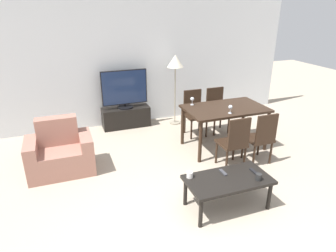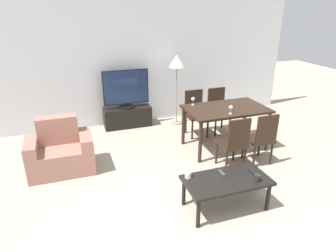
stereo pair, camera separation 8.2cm
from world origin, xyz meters
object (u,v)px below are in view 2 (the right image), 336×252
Objects in this scene: coffee_table at (226,182)px; wine_glass_center at (231,108)px; dining_chair_near at (234,141)px; dining_chair_far_left at (195,111)px; tv_stand at (128,117)px; wine_glass_left at (193,100)px; remote_secondary at (222,173)px; dining_chair_near_right at (262,137)px; tv at (126,89)px; remote_primary at (253,172)px; armchair at (61,153)px; cup_white_near at (257,178)px; floor_lamp at (177,65)px; dining_chair_far at (218,108)px; dining_table at (226,112)px; cup_colored_far at (188,175)px.

wine_glass_center is (0.76, 1.28, 0.49)m from coffee_table.
dining_chair_far_left is at bearing 90.00° from dining_chair_near.
tv_stand is 1.48m from dining_chair_far_left.
remote_secondary is at bearing -101.30° from wine_glass_left.
tv_stand is 2.88m from dining_chair_near_right.
tv_stand is 3.20m from coffee_table.
dining_chair_near_right is (1.70, -2.31, -0.34)m from tv.
remote_primary is 1.03× the size of wine_glass_center.
armchair is at bearing 141.73° from remote_secondary.
dining_chair_far_left is at bearing 13.60° from armchair.
remote_primary is at bearing 2.29° from coffee_table.
remote_secondary is at bearing 138.31° from cup_white_near.
dining_chair_near_right is 1.29m from remote_secondary.
floor_lamp is 3.06m from remote_primary.
tv reaches higher than dining_chair_far.
dining_chair_near_right is at bearing -71.41° from dining_table.
dining_chair_far_left reaches higher than tv_stand.
tv_stand is at bearing 107.62° from remote_primary.
dining_table is at bearing -73.89° from floor_lamp.
armchair is 2.51m from remote_secondary.
armchair is at bearing -133.19° from tv_stand.
dining_chair_far reaches higher than dining_table.
cup_colored_far is 1.67m from wine_glass_center.
dining_chair_near_right is 11.20× the size of cup_colored_far.
wine_glass_left is (-0.24, -0.41, 0.38)m from dining_chair_far_left.
dining_chair_far is 1.48m from dining_chair_near_right.
wine_glass_left reaches higher than coffee_table.
remote_primary is (0.39, 0.02, 0.06)m from coffee_table.
armchair is at bearing 141.22° from cup_white_near.
dining_chair_near_right is 0.68m from wine_glass_center.
remote_primary is at bearing -106.42° from dining_table.
dining_chair_near_right is 1.07m from remote_primary.
tv is 6.45× the size of wine_glass_left.
tv is 3.44m from cup_white_near.
wine_glass_left reaches higher than dining_chair_far_left.
dining_chair_far_left reaches higher than remote_secondary.
remote_secondary is 1.44m from wine_glass_center.
dining_chair_far is 2.40m from remote_primary.
floor_lamp reaches higher than tv_stand.
tv reaches higher than wine_glass_center.
remote_secondary is 1.03× the size of wine_glass_left.
armchair is at bearing -166.40° from dining_chair_far_left.
cup_colored_far is 1.93m from wine_glass_left.
floor_lamp is (-0.65, 2.14, 0.80)m from dining_chair_near_right.
cup_colored_far is (0.16, -2.95, 0.26)m from tv_stand.
dining_chair_far is 6.07× the size of wine_glass_center.
dining_chair_near and dining_chair_far_left have the same top height.
wine_glass_left is at bearing -52.25° from tv_stand.
dining_chair_near is 1.56m from dining_chair_far.
dining_chair_far is at bearing 28.77° from wine_glass_left.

